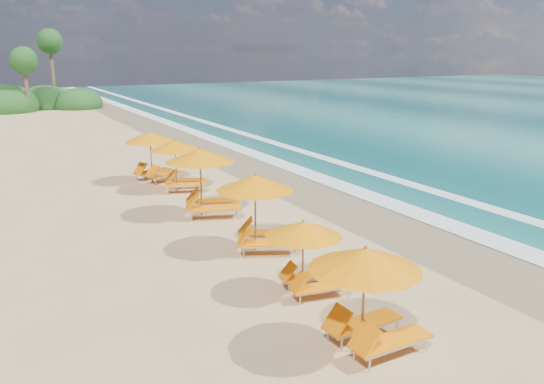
{
  "coord_description": "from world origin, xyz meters",
  "views": [
    {
      "loc": [
        -8.96,
        -16.86,
        6.07
      ],
      "look_at": [
        0.0,
        0.0,
        1.2
      ],
      "focal_mm": 37.22,
      "sensor_mm": 36.0,
      "label": 1
    }
  ],
  "objects": [
    {
      "name": "surf_foam",
      "position": [
        6.7,
        0.0,
        0.03
      ],
      "size": [
        4.0,
        160.0,
        0.01
      ],
      "color": "white",
      "rests_on": "ground"
    },
    {
      "name": "station_5",
      "position": [
        -1.67,
        8.58,
        1.36
      ],
      "size": [
        3.13,
        3.08,
        2.43
      ],
      "rotation": [
        0.0,
        0.0,
        0.37
      ],
      "color": "olive",
      "rests_on": "ground"
    },
    {
      "name": "station_3",
      "position": [
        -1.58,
        2.2,
        1.47
      ],
      "size": [
        3.37,
        3.31,
        2.62
      ],
      "rotation": [
        0.0,
        0.0,
        -0.35
      ],
      "color": "olive",
      "rests_on": "ground"
    },
    {
      "name": "ground",
      "position": [
        0.0,
        0.0,
        0.0
      ],
      "size": [
        160.0,
        160.0,
        0.0
      ],
      "primitive_type": "plane",
      "color": "tan",
      "rests_on": "ground"
    },
    {
      "name": "wet_sand",
      "position": [
        4.0,
        0.0,
        0.01
      ],
      "size": [
        4.0,
        160.0,
        0.01
      ],
      "primitive_type": "cube",
      "color": "#8E7C54",
      "rests_on": "ground"
    },
    {
      "name": "station_0",
      "position": [
        -2.26,
        -8.5,
        1.31
      ],
      "size": [
        2.55,
        2.37,
        2.34
      ],
      "rotation": [
        0.0,
        0.0,
        0.03
      ],
      "color": "olive",
      "rests_on": "ground"
    },
    {
      "name": "station_1",
      "position": [
        -1.91,
        -5.54,
        1.12
      ],
      "size": [
        2.36,
        2.25,
        2.0
      ],
      "rotation": [
        0.0,
        0.0,
        -0.16
      ],
      "color": "olive",
      "rests_on": "ground"
    },
    {
      "name": "station_2",
      "position": [
        -1.48,
        -2.1,
        1.37
      ],
      "size": [
        3.22,
        3.2,
        2.45
      ],
      "rotation": [
        0.0,
        0.0,
        -0.44
      ],
      "color": "olive",
      "rests_on": "ground"
    },
    {
      "name": "station_4",
      "position": [
        -1.19,
        6.31,
        1.29
      ],
      "size": [
        2.95,
        2.9,
        2.3
      ],
      "rotation": [
        0.0,
        0.0,
        -0.35
      ],
      "color": "olive",
      "rests_on": "ground"
    }
  ]
}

